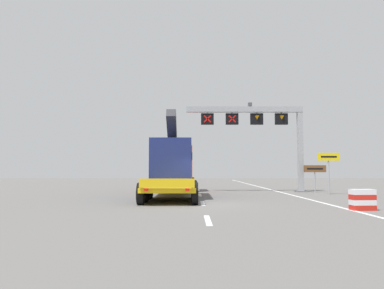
{
  "coord_description": "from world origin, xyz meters",
  "views": [
    {
      "loc": [
        -0.67,
        -18.67,
        1.74
      ],
      "look_at": [
        -0.63,
        6.63,
        3.5
      ],
      "focal_mm": 34.03,
      "sensor_mm": 36.0,
      "label": 1
    }
  ],
  "objects_px": {
    "crash_barrier_striped": "(362,200)",
    "tourist_info_sign_brown": "(314,171)",
    "overhead_lane_gantry": "(261,124)",
    "heavy_haul_truck_yellow": "(174,166)",
    "exit_sign_yellow": "(328,163)"
  },
  "relations": [
    {
      "from": "crash_barrier_striped",
      "to": "tourist_info_sign_brown",
      "type": "bearing_deg",
      "value": 80.16
    },
    {
      "from": "overhead_lane_gantry",
      "to": "crash_barrier_striped",
      "type": "xyz_separation_m",
      "value": [
        1.82,
        -13.09,
        -4.96
      ]
    },
    {
      "from": "heavy_haul_truck_yellow",
      "to": "exit_sign_yellow",
      "type": "xyz_separation_m",
      "value": [
        10.96,
        0.18,
        0.25
      ]
    },
    {
      "from": "overhead_lane_gantry",
      "to": "crash_barrier_striped",
      "type": "bearing_deg",
      "value": -82.07
    },
    {
      "from": "heavy_haul_truck_yellow",
      "to": "tourist_info_sign_brown",
      "type": "bearing_deg",
      "value": 13.24
    },
    {
      "from": "overhead_lane_gantry",
      "to": "exit_sign_yellow",
      "type": "xyz_separation_m",
      "value": [
        4.16,
        -3.1,
        -3.16
      ]
    },
    {
      "from": "overhead_lane_gantry",
      "to": "tourist_info_sign_brown",
      "type": "distance_m",
      "value": 5.54
    },
    {
      "from": "crash_barrier_striped",
      "to": "exit_sign_yellow",
      "type": "bearing_deg",
      "value": 76.81
    },
    {
      "from": "exit_sign_yellow",
      "to": "heavy_haul_truck_yellow",
      "type": "bearing_deg",
      "value": -179.08
    },
    {
      "from": "exit_sign_yellow",
      "to": "crash_barrier_striped",
      "type": "xyz_separation_m",
      "value": [
        -2.34,
        -9.99,
        -1.79
      ]
    },
    {
      "from": "exit_sign_yellow",
      "to": "tourist_info_sign_brown",
      "type": "height_order",
      "value": "exit_sign_yellow"
    },
    {
      "from": "heavy_haul_truck_yellow",
      "to": "tourist_info_sign_brown",
      "type": "height_order",
      "value": "heavy_haul_truck_yellow"
    },
    {
      "from": "heavy_haul_truck_yellow",
      "to": "overhead_lane_gantry",
      "type": "bearing_deg",
      "value": 25.76
    },
    {
      "from": "exit_sign_yellow",
      "to": "crash_barrier_striped",
      "type": "height_order",
      "value": "exit_sign_yellow"
    },
    {
      "from": "heavy_haul_truck_yellow",
      "to": "exit_sign_yellow",
      "type": "relative_size",
      "value": 4.78
    }
  ]
}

